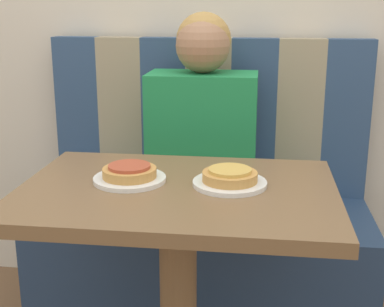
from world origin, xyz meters
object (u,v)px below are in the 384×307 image
plate_left (130,179)px  plate_right (230,183)px  pizza_right (230,175)px  person (203,119)px  pizza_left (129,171)px

plate_left → plate_right: size_ratio=1.00×
plate_left → pizza_right: pizza_right is taller
plate_right → plate_left: bearing=180.0°
person → pizza_left: 0.57m
plate_left → pizza_left: size_ratio=1.35×
pizza_left → pizza_right: 0.26m
plate_right → pizza_left: size_ratio=1.35×
person → pizza_right: bearing=-76.5°
person → pizza_left: person is taller
person → plate_right: size_ratio=3.73×
person → pizza_right: (0.13, -0.55, -0.03)m
person → plate_left: person is taller
person → plate_left: (-0.13, -0.55, -0.05)m
plate_left → pizza_right: (0.26, 0.00, 0.02)m
plate_right → pizza_right: size_ratio=1.35×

